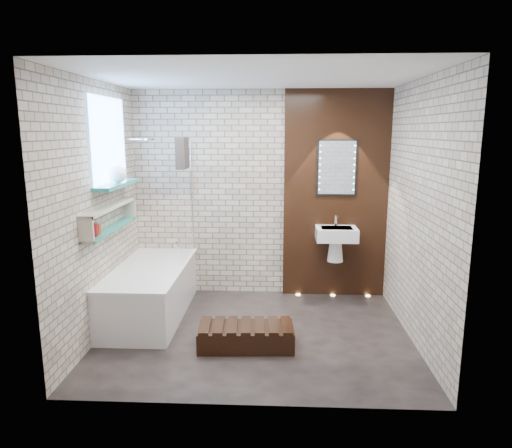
{
  "coord_description": "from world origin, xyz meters",
  "views": [
    {
      "loc": [
        0.22,
        -4.56,
        2.1
      ],
      "look_at": [
        0.0,
        0.15,
        1.15
      ],
      "focal_mm": 32.59,
      "sensor_mm": 36.0,
      "label": 1
    }
  ],
  "objects_px": {
    "bath_screen": "(186,200)",
    "walnut_step": "(246,337)",
    "bathtub": "(151,291)",
    "washbasin": "(336,239)",
    "led_mirror": "(337,168)"
  },
  "relations": [
    {
      "from": "bath_screen",
      "to": "walnut_step",
      "type": "bearing_deg",
      "value": -56.35
    },
    {
      "from": "bathtub",
      "to": "bath_screen",
      "type": "relative_size",
      "value": 1.24
    },
    {
      "from": "bath_screen",
      "to": "washbasin",
      "type": "xyz_separation_m",
      "value": [
        1.82,
        0.18,
        -0.49
      ]
    },
    {
      "from": "washbasin",
      "to": "walnut_step",
      "type": "relative_size",
      "value": 0.62
    },
    {
      "from": "bathtub",
      "to": "led_mirror",
      "type": "xyz_separation_m",
      "value": [
        2.17,
        0.78,
        1.36
      ]
    },
    {
      "from": "washbasin",
      "to": "walnut_step",
      "type": "xyz_separation_m",
      "value": [
        -1.03,
        -1.37,
        -0.69
      ]
    },
    {
      "from": "washbasin",
      "to": "led_mirror",
      "type": "relative_size",
      "value": 0.83
    },
    {
      "from": "bathtub",
      "to": "led_mirror",
      "type": "height_order",
      "value": "led_mirror"
    },
    {
      "from": "led_mirror",
      "to": "walnut_step",
      "type": "relative_size",
      "value": 0.75
    },
    {
      "from": "led_mirror",
      "to": "walnut_step",
      "type": "xyz_separation_m",
      "value": [
        -1.03,
        -1.53,
        -1.55
      ]
    },
    {
      "from": "washbasin",
      "to": "walnut_step",
      "type": "bearing_deg",
      "value": -126.8
    },
    {
      "from": "bathtub",
      "to": "led_mirror",
      "type": "relative_size",
      "value": 2.49
    },
    {
      "from": "bath_screen",
      "to": "led_mirror",
      "type": "relative_size",
      "value": 2.0
    },
    {
      "from": "bath_screen",
      "to": "washbasin",
      "type": "relative_size",
      "value": 2.41
    },
    {
      "from": "bath_screen",
      "to": "led_mirror",
      "type": "height_order",
      "value": "led_mirror"
    }
  ]
}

